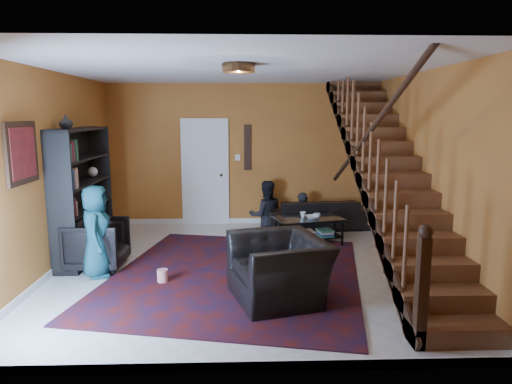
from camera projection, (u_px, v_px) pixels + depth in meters
floor at (240, 267)px, 6.64m from camera, size 5.50×5.50×0.00m
room at (164, 240)px, 7.91m from camera, size 5.50×5.50×5.50m
staircase at (389, 171)px, 6.47m from camera, size 0.95×5.02×3.18m
bookshelf at (83, 196)px, 7.00m from camera, size 0.35×1.80×2.00m
door at (205, 174)px, 9.13m from camera, size 0.82×0.05×2.05m
framed_picture at (22, 153)px, 5.38m from camera, size 0.04×0.74×0.74m
wall_hanging at (248, 147)px, 9.08m from camera, size 0.14×0.03×0.90m
ceiling_fixture at (239, 68)px, 5.40m from camera, size 0.40×0.40×0.10m
rug at (236, 274)px, 6.33m from camera, size 3.99×4.36×0.02m
sofa at (317, 214)px, 8.91m from camera, size 2.01×0.91×0.57m
armchair_left at (97, 244)px, 6.55m from camera, size 0.80×0.78×0.72m
armchair_right at (279, 269)px, 5.45m from camera, size 1.29×1.39×0.76m
person_adult_a at (302, 221)px, 8.98m from camera, size 0.44×0.31×1.15m
person_adult_b at (266, 216)px, 8.94m from camera, size 0.73×0.60×1.38m
person_child at (96, 231)px, 6.18m from camera, size 0.51×0.68×1.27m
coffee_table at (308, 228)px, 7.93m from camera, size 1.27×0.93×0.44m
cup_a at (317, 216)px, 7.80m from camera, size 0.14×0.14×0.09m
cup_b at (303, 214)px, 7.92m from camera, size 0.13×0.13×0.09m
bowl at (312, 217)px, 7.80m from camera, size 0.26×0.26×0.05m
vase at (66, 122)px, 6.31m from camera, size 0.18×0.18×0.19m
popcorn_bucket at (163, 276)px, 6.01m from camera, size 0.18×0.18×0.16m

